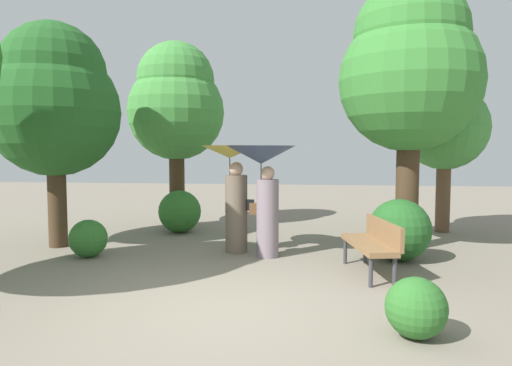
{
  "coord_description": "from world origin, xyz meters",
  "views": [
    {
      "loc": [
        1.09,
        -5.23,
        1.91
      ],
      "look_at": [
        0.0,
        3.64,
        1.26
      ],
      "focal_mm": 32.17,
      "sensor_mm": 36.0,
      "label": 1
    }
  ],
  "objects_px": {
    "tree_near_left": "(176,103)",
    "tree_far_back": "(54,100)",
    "person_left": "(233,182)",
    "tree_mid_right": "(445,119)",
    "park_bench": "(373,241)",
    "person_right": "(263,175)",
    "tree_near_right": "(410,67)"
  },
  "relations": [
    {
      "from": "tree_near_left",
      "to": "tree_far_back",
      "type": "xyz_separation_m",
      "value": [
        -1.63,
        -2.64,
        -0.2
      ]
    },
    {
      "from": "person_left",
      "to": "tree_mid_right",
      "type": "xyz_separation_m",
      "value": [
        4.48,
        2.66,
        1.29
      ]
    },
    {
      "from": "park_bench",
      "to": "tree_far_back",
      "type": "bearing_deg",
      "value": -113.53
    },
    {
      "from": "person_right",
      "to": "tree_near_left",
      "type": "distance_m",
      "value": 4.2
    },
    {
      "from": "tree_near_left",
      "to": "person_left",
      "type": "bearing_deg",
      "value": -54.85
    },
    {
      "from": "tree_near_right",
      "to": "person_right",
      "type": "bearing_deg",
      "value": -159.69
    },
    {
      "from": "person_right",
      "to": "park_bench",
      "type": "height_order",
      "value": "person_right"
    },
    {
      "from": "person_right",
      "to": "tree_near_right",
      "type": "distance_m",
      "value": 3.48
    },
    {
      "from": "park_bench",
      "to": "tree_near_right",
      "type": "height_order",
      "value": "tree_near_right"
    },
    {
      "from": "tree_mid_right",
      "to": "tree_far_back",
      "type": "bearing_deg",
      "value": -161.83
    },
    {
      "from": "tree_far_back",
      "to": "park_bench",
      "type": "bearing_deg",
      "value": -12.43
    },
    {
      "from": "person_right",
      "to": "tree_near_right",
      "type": "bearing_deg",
      "value": -63.46
    },
    {
      "from": "park_bench",
      "to": "tree_far_back",
      "type": "height_order",
      "value": "tree_far_back"
    },
    {
      "from": "park_bench",
      "to": "person_left",
      "type": "bearing_deg",
      "value": -128.92
    },
    {
      "from": "person_left",
      "to": "tree_mid_right",
      "type": "relative_size",
      "value": 0.52
    },
    {
      "from": "park_bench",
      "to": "tree_near_left",
      "type": "distance_m",
      "value": 6.36
    },
    {
      "from": "person_right",
      "to": "tree_far_back",
      "type": "distance_m",
      "value": 4.36
    },
    {
      "from": "person_left",
      "to": "tree_near_right",
      "type": "xyz_separation_m",
      "value": [
        3.27,
        0.68,
        2.14
      ]
    },
    {
      "from": "tree_mid_right",
      "to": "person_left",
      "type": "bearing_deg",
      "value": -149.26
    },
    {
      "from": "person_right",
      "to": "tree_near_left",
      "type": "bearing_deg",
      "value": 45.9
    },
    {
      "from": "tree_near_left",
      "to": "park_bench",
      "type": "bearing_deg",
      "value": -42.63
    },
    {
      "from": "tree_near_right",
      "to": "tree_far_back",
      "type": "bearing_deg",
      "value": -174.61
    },
    {
      "from": "person_right",
      "to": "tree_far_back",
      "type": "bearing_deg",
      "value": 91.36
    },
    {
      "from": "person_right",
      "to": "tree_near_right",
      "type": "relative_size",
      "value": 0.39
    },
    {
      "from": "person_left",
      "to": "park_bench",
      "type": "relative_size",
      "value": 1.27
    },
    {
      "from": "person_left",
      "to": "park_bench",
      "type": "height_order",
      "value": "person_left"
    },
    {
      "from": "park_bench",
      "to": "tree_far_back",
      "type": "relative_size",
      "value": 0.36
    },
    {
      "from": "park_bench",
      "to": "tree_near_right",
      "type": "distance_m",
      "value": 3.64
    },
    {
      "from": "person_right",
      "to": "tree_mid_right",
      "type": "height_order",
      "value": "tree_mid_right"
    },
    {
      "from": "tree_far_back",
      "to": "tree_near_left",
      "type": "bearing_deg",
      "value": 58.28
    },
    {
      "from": "tree_near_left",
      "to": "tree_near_right",
      "type": "height_order",
      "value": "tree_near_right"
    },
    {
      "from": "park_bench",
      "to": "tree_near_right",
      "type": "bearing_deg",
      "value": 144.69
    }
  ]
}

